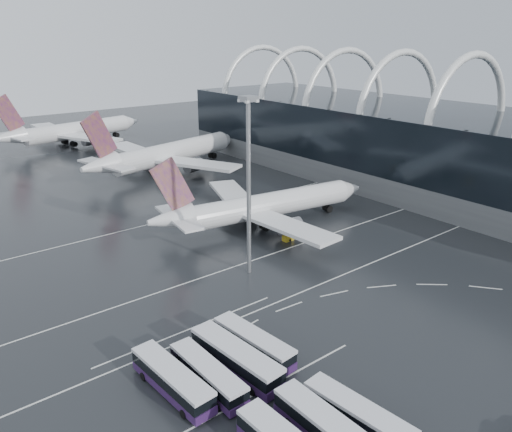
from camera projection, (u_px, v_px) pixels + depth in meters
ground at (314, 279)px, 82.93m from camera, size 420.00×420.00×0.00m
terminal at (431, 146)px, 129.70m from camera, size 42.00×160.00×34.90m
lane_marking_near at (322, 283)px, 81.45m from camera, size 120.00×0.25×0.01m
lane_marking_mid at (268, 255)px, 91.74m from camera, size 120.00×0.25×0.01m
lane_marking_far at (188, 215)px, 112.32m from camera, size 120.00×0.25×0.01m
bus_bay_line_south at (263, 390)px, 57.15m from camera, size 28.00×0.25×0.01m
bus_bay_line_north at (190, 329)px, 68.91m from camera, size 28.00×0.25×0.01m
airliner_main at (262, 207)px, 104.20m from camera, size 51.06×44.34×17.30m
airliner_gate_b at (166, 155)px, 145.72m from camera, size 57.96×51.31×20.28m
airliner_gate_c at (71, 132)px, 179.90m from camera, size 56.38×51.24×20.15m
bus_row_near_a at (172, 379)px, 56.20m from camera, size 3.74×13.11×3.19m
bus_row_near_b at (208, 374)px, 57.17m from camera, size 3.06×12.27×3.01m
bus_row_near_c at (236, 358)px, 59.70m from camera, size 4.22×14.01×3.40m
bus_row_near_d at (253, 343)px, 62.97m from camera, size 3.92×12.66×3.07m
bus_row_far_b at (328, 430)px, 49.07m from camera, size 3.23×13.07×3.21m
bus_row_far_c at (358, 416)px, 50.97m from camera, size 3.97×12.55×3.04m
floodlight_mast at (249, 166)px, 79.02m from camera, size 2.26×2.26×29.54m
gse_cart_belly_b at (279, 202)px, 118.61m from camera, size 2.07×1.22×1.13m
gse_cart_belly_c at (288, 238)px, 98.13m from camera, size 2.16×1.27×1.18m
gse_cart_belly_d at (323, 201)px, 120.01m from camera, size 1.92×1.13×1.05m
gse_cart_belly_e at (253, 205)px, 116.55m from camera, size 2.07×1.22×1.13m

